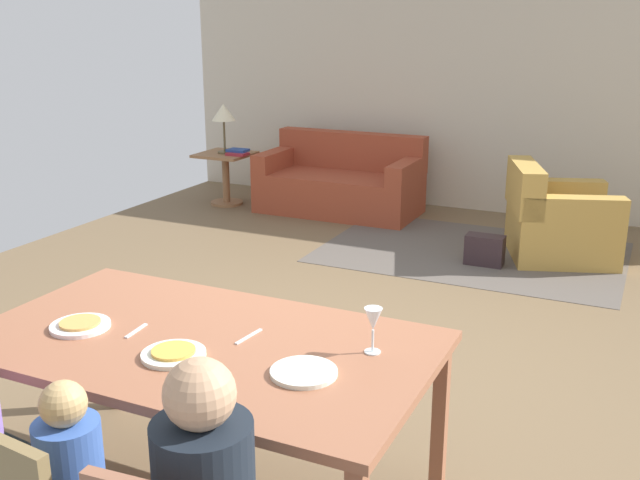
% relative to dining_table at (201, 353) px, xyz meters
% --- Properties ---
extents(ground_plane, '(7.20, 6.70, 0.02)m').
position_rel_dining_table_xyz_m(ground_plane, '(-0.04, 2.16, -0.71)').
color(ground_plane, brown).
extents(back_wall, '(7.20, 0.10, 2.70)m').
position_rel_dining_table_xyz_m(back_wall, '(-0.04, 5.56, 0.65)').
color(back_wall, beige).
rests_on(back_wall, ground_plane).
extents(dining_table, '(1.89, 1.07, 0.76)m').
position_rel_dining_table_xyz_m(dining_table, '(0.00, 0.00, 0.00)').
color(dining_table, '#955A3E').
rests_on(dining_table, ground_plane).
extents(plate_near_man, '(0.25, 0.25, 0.02)m').
position_rel_dining_table_xyz_m(plate_near_man, '(-0.52, -0.12, 0.07)').
color(plate_near_man, white).
rests_on(plate_near_man, dining_table).
extents(pizza_near_man, '(0.17, 0.17, 0.01)m').
position_rel_dining_table_xyz_m(pizza_near_man, '(-0.52, -0.12, 0.09)').
color(pizza_near_man, tan).
rests_on(pizza_near_man, plate_near_man).
extents(plate_near_child, '(0.25, 0.25, 0.02)m').
position_rel_dining_table_xyz_m(plate_near_child, '(0.00, -0.18, 0.07)').
color(plate_near_child, silver).
rests_on(plate_near_child, dining_table).
extents(pizza_near_child, '(0.17, 0.17, 0.01)m').
position_rel_dining_table_xyz_m(pizza_near_child, '(0.00, -0.18, 0.09)').
color(pizza_near_child, gold).
rests_on(pizza_near_child, plate_near_child).
extents(plate_near_woman, '(0.25, 0.25, 0.02)m').
position_rel_dining_table_xyz_m(plate_near_woman, '(0.52, -0.10, 0.07)').
color(plate_near_woman, white).
rests_on(plate_near_woman, dining_table).
extents(wine_glass, '(0.07, 0.07, 0.19)m').
position_rel_dining_table_xyz_m(wine_glass, '(0.68, 0.18, 0.20)').
color(wine_glass, silver).
rests_on(wine_glass, dining_table).
extents(fork, '(0.03, 0.15, 0.01)m').
position_rel_dining_table_xyz_m(fork, '(-0.28, -0.05, 0.07)').
color(fork, silver).
rests_on(fork, dining_table).
extents(knife, '(0.03, 0.17, 0.01)m').
position_rel_dining_table_xyz_m(knife, '(0.17, 0.10, 0.07)').
color(knife, silver).
rests_on(knife, dining_table).
extents(area_rug, '(2.60, 1.80, 0.01)m').
position_rel_dining_table_xyz_m(area_rug, '(0.18, 3.98, -0.69)').
color(area_rug, '#585049').
rests_on(area_rug, ground_plane).
extents(couch, '(1.69, 0.86, 0.82)m').
position_rel_dining_table_xyz_m(couch, '(-1.47, 4.83, -0.39)').
color(couch, '#973E27').
rests_on(couch, ground_plane).
extents(armchair, '(1.09, 1.09, 0.82)m').
position_rel_dining_table_xyz_m(armchair, '(0.86, 4.16, -0.38)').
color(armchair, '#B88E40').
rests_on(armchair, ground_plane).
extents(side_table, '(0.56, 0.56, 0.58)m').
position_rel_dining_table_xyz_m(side_table, '(-2.77, 4.58, -0.32)').
color(side_table, '#8C613D').
rests_on(side_table, ground_plane).
extents(table_lamp, '(0.26, 0.26, 0.54)m').
position_rel_dining_table_xyz_m(table_lamp, '(-2.77, 4.58, 0.31)').
color(table_lamp, brown).
rests_on(table_lamp, side_table).
extents(book_lower, '(0.22, 0.16, 0.03)m').
position_rel_dining_table_xyz_m(book_lower, '(-2.57, 4.52, -0.10)').
color(book_lower, maroon).
rests_on(book_lower, side_table).
extents(book_upper, '(0.22, 0.16, 0.03)m').
position_rel_dining_table_xyz_m(book_upper, '(-2.60, 4.58, -0.07)').
color(book_upper, navy).
rests_on(book_upper, book_lower).
extents(handbag, '(0.32, 0.16, 0.26)m').
position_rel_dining_table_xyz_m(handbag, '(0.36, 3.68, -0.57)').
color(handbag, '#2F2225').
rests_on(handbag, ground_plane).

